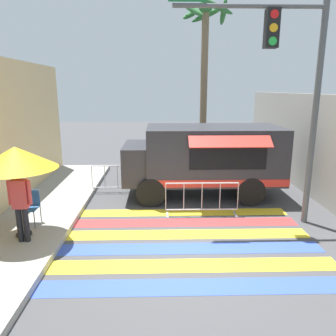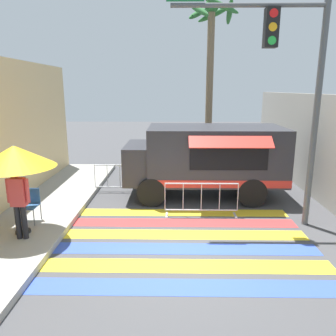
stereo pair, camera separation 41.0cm
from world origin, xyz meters
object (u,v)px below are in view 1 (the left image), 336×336
(patio_umbrella, at_px, (16,158))
(palm_tree, at_px, (205,53))
(traffic_signal_pole, at_px, (291,72))
(folding_chair, at_px, (29,204))
(vendor_person, at_px, (20,201))
(barricade_side, at_px, (118,179))
(food_truck, at_px, (201,156))
(barricade_front, at_px, (202,199))

(patio_umbrella, relative_size, palm_tree, 0.30)
(traffic_signal_pole, xyz_separation_m, folding_chair, (-6.71, -0.28, -3.35))
(vendor_person, distance_m, barricade_side, 4.52)
(barricade_side, distance_m, palm_tree, 7.06)
(traffic_signal_pole, relative_size, patio_umbrella, 2.73)
(vendor_person, height_order, palm_tree, palm_tree)
(traffic_signal_pole, distance_m, palm_tree, 6.99)
(barricade_side, bearing_deg, folding_chair, -121.61)
(food_truck, bearing_deg, barricade_side, 172.33)
(patio_umbrella, bearing_deg, folding_chair, 98.60)
(traffic_signal_pole, distance_m, barricade_side, 6.60)
(barricade_front, height_order, barricade_side, same)
(food_truck, relative_size, folding_chair, 5.96)
(folding_chair, height_order, palm_tree, palm_tree)
(patio_umbrella, xyz_separation_m, barricade_front, (4.52, 1.57, -1.58))
(food_truck, distance_m, barricade_side, 3.08)
(barricade_front, bearing_deg, palm_tree, 82.52)
(food_truck, relative_size, traffic_signal_pole, 0.88)
(patio_umbrella, distance_m, vendor_person, 0.98)
(folding_chair, bearing_deg, palm_tree, 50.10)
(barricade_side, bearing_deg, patio_umbrella, -115.13)
(vendor_person, bearing_deg, traffic_signal_pole, 6.89)
(patio_umbrella, distance_m, palm_tree, 9.94)
(vendor_person, bearing_deg, patio_umbrella, 109.01)
(traffic_signal_pole, height_order, barricade_front, traffic_signal_pole)
(patio_umbrella, height_order, barricade_side, patio_umbrella)
(food_truck, height_order, barricade_side, food_truck)
(food_truck, distance_m, vendor_person, 5.93)
(vendor_person, relative_size, palm_tree, 0.24)
(food_truck, bearing_deg, barricade_front, -95.90)
(food_truck, xyz_separation_m, folding_chair, (-4.83, -2.71, -0.71))
(palm_tree, bearing_deg, patio_umbrella, -124.41)
(traffic_signal_pole, bearing_deg, barricade_front, 164.96)
(folding_chair, relative_size, barricade_front, 0.41)
(traffic_signal_pole, bearing_deg, barricade_side, 149.52)
(patio_umbrella, distance_m, folding_chair, 1.57)
(vendor_person, relative_size, barricade_front, 0.82)
(traffic_signal_pole, distance_m, vendor_person, 7.19)
(traffic_signal_pole, relative_size, barricade_front, 2.80)
(food_truck, distance_m, palm_tree, 5.77)
(food_truck, xyz_separation_m, vendor_person, (-4.58, -3.76, -0.24))
(traffic_signal_pole, relative_size, palm_tree, 0.81)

